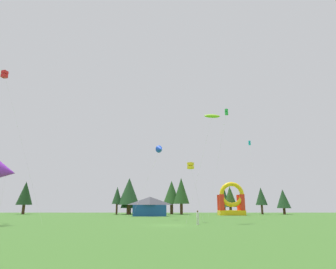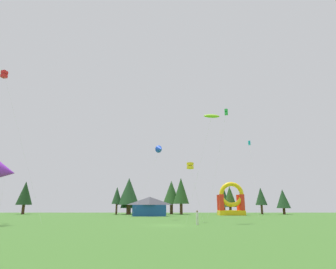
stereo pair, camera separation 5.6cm
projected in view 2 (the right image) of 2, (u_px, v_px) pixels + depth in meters
ground_plane at (168, 225)px, 33.85m from camera, size 120.00×120.00×0.00m
kite_red_box at (3, 74)px, 44.74m from camera, size 9.74×2.83×22.86m
kite_green_box at (225, 112)px, 54.92m from camera, size 4.55×0.59×20.31m
kite_purple_delta at (5, 172)px, 35.35m from camera, size 3.01×2.95×7.64m
kite_lime_parafoil at (211, 116)px, 41.87m from camera, size 5.51×2.49×15.48m
kite_yellow_box at (189, 166)px, 42.37m from camera, size 2.07×2.09×8.49m
kite_blue_delta at (159, 149)px, 50.07m from camera, size 5.46×3.38×12.63m
kite_cyan_box at (248, 143)px, 70.36m from camera, size 1.66×7.82×17.76m
person_left_edge at (196, 216)px, 35.03m from camera, size 0.34×0.34×1.71m
inflatable_yellow_castle at (230, 203)px, 68.63m from camera, size 6.06×4.32×7.74m
festival_tent at (149, 206)px, 62.73m from camera, size 7.24×3.32×4.13m
tree_row_0 at (24, 193)px, 76.89m from camera, size 4.11×4.11×8.61m
tree_row_1 at (116, 196)px, 74.42m from camera, size 2.68×2.68×6.97m
tree_row_2 at (129, 195)px, 76.79m from camera, size 4.78×4.78×8.25m
tree_row_3 at (128, 191)px, 75.11m from camera, size 5.54×5.54×9.34m
tree_row_4 at (170, 192)px, 77.72m from camera, size 4.60×4.60×8.82m
tree_row_5 at (180, 191)px, 75.70m from camera, size 4.20×4.20×9.43m
tree_row_6 at (223, 197)px, 77.45m from camera, size 3.06×3.06×7.10m
tree_row_7 at (229, 197)px, 74.45m from camera, size 3.56×3.56×7.17m
tree_row_8 at (260, 196)px, 77.08m from camera, size 3.12×3.12×7.01m
tree_row_9 at (282, 199)px, 75.33m from camera, size 3.57×3.57×6.43m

